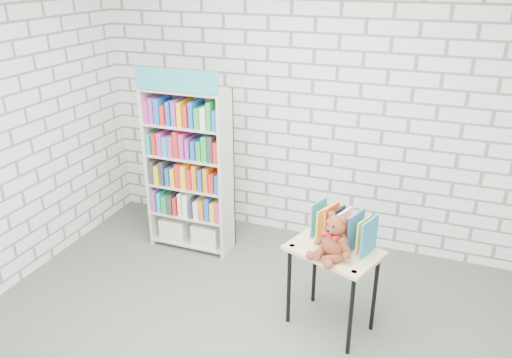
% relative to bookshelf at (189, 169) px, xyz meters
% --- Properties ---
extents(ground, '(4.50, 4.50, 0.00)m').
position_rel_bookshelf_xyz_m(ground, '(1.04, -1.36, -0.85)').
color(ground, '#4A5346').
rests_on(ground, ground).
extents(room_shell, '(4.52, 4.02, 2.81)m').
position_rel_bookshelf_xyz_m(room_shell, '(1.04, -1.36, 0.93)').
color(room_shell, silver).
rests_on(room_shell, ground).
extents(bookshelf, '(0.83, 0.32, 1.86)m').
position_rel_bookshelf_xyz_m(bookshelf, '(0.00, 0.00, 0.00)').
color(bookshelf, beige).
rests_on(bookshelf, ground).
extents(display_table, '(0.79, 0.66, 0.72)m').
position_rel_bookshelf_xyz_m(display_table, '(1.62, -0.75, -0.23)').
color(display_table, tan).
rests_on(display_table, ground).
extents(table_books, '(0.51, 0.35, 0.28)m').
position_rel_bookshelf_xyz_m(table_books, '(1.66, -0.65, 0.01)').
color(table_books, teal).
rests_on(table_books, display_table).
extents(teddy_bear, '(0.33, 0.31, 0.35)m').
position_rel_bookshelf_xyz_m(teddy_bear, '(1.63, -0.87, 0.01)').
color(teddy_bear, brown).
rests_on(teddy_bear, display_table).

